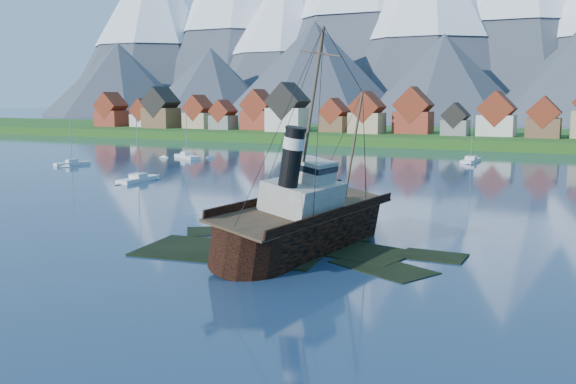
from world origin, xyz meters
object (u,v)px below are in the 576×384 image
at_px(sailboat_a, 139,180).
at_px(sailboat_e, 471,161).
at_px(sailboat_b, 72,164).
at_px(sailboat_c, 187,157).
at_px(tugboat_wreck, 309,219).

height_order(sailboat_a, sailboat_e, sailboat_a).
distance_m(sailboat_b, sailboat_c, 28.04).
bearing_deg(sailboat_b, sailboat_e, 50.35).
xyz_separation_m(sailboat_b, sailboat_c, (13.42, 24.62, 0.04)).
relative_size(sailboat_b, sailboat_c, 0.85).
distance_m(sailboat_c, sailboat_e, 67.94).
bearing_deg(sailboat_c, sailboat_e, -39.60).
relative_size(sailboat_a, sailboat_c, 0.90).
distance_m(tugboat_wreck, sailboat_b, 92.53).
relative_size(tugboat_wreck, sailboat_b, 2.52).
bearing_deg(sailboat_a, sailboat_b, 150.79).
height_order(sailboat_b, sailboat_e, sailboat_e).
height_order(tugboat_wreck, sailboat_b, tugboat_wreck).
height_order(tugboat_wreck, sailboat_c, tugboat_wreck).
relative_size(sailboat_b, sailboat_e, 0.97).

